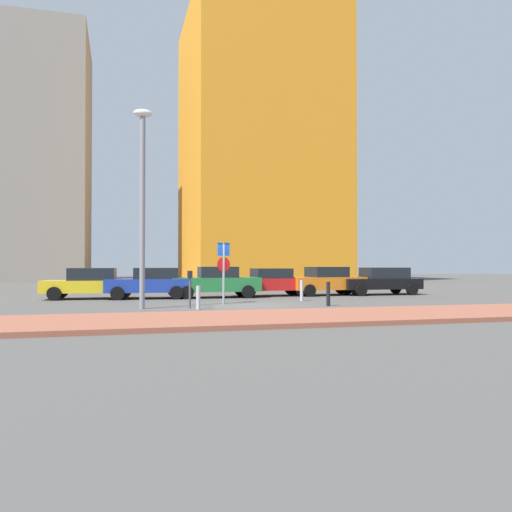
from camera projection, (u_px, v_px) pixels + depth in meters
The scene contains 16 objects.
ground_plane at pixel (245, 305), 21.04m from camera, with size 120.00×120.00×0.00m, color #4C4947.
sidewalk_brick at pixel (290, 317), 15.49m from camera, with size 40.00×4.25×0.14m, color #93513D.
parked_car_yellow at pixel (92, 283), 24.88m from camera, with size 4.63×2.28×1.49m.
parked_car_blue at pixel (149, 282), 25.13m from camera, with size 4.07×2.10×1.50m.
parked_car_green at pixel (216, 282), 25.90m from camera, with size 4.45×2.05×1.55m.
parked_car_red at pixel (271, 282), 27.22m from camera, with size 4.20×2.05×1.46m.
parked_car_orange at pixel (326, 281), 27.89m from camera, with size 4.16×2.25×1.54m.
parked_car_black at pixel (381, 281), 28.40m from camera, with size 4.52×1.95×1.50m.
parking_sign_post at pixel (224, 265), 21.53m from camera, with size 0.58×0.20×2.60m.
parking_meter at pixel (190, 284), 19.63m from camera, with size 0.18×0.14×1.42m.
street_lamp at pixel (143, 192), 19.39m from camera, with size 0.70×0.36×7.52m.
traffic_bollard_near at pixel (198, 298), 19.01m from camera, with size 0.15×0.15×0.88m, color #B7B7BC.
traffic_bollard_mid at pixel (328, 294), 20.61m from camera, with size 0.16×0.16×0.97m, color black.
traffic_bollard_far at pixel (302, 291), 23.50m from camera, with size 0.14×0.14×0.95m, color #B7B7BC.
building_colorful_midrise at pixel (257, 148), 52.64m from camera, with size 14.15×16.68×27.20m, color orange.
building_under_construction at pixel (28, 158), 52.37m from camera, with size 11.72×12.14×25.03m, color gray.
Camera 1 is at (-5.01, -20.48, 1.66)m, focal length 36.21 mm.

